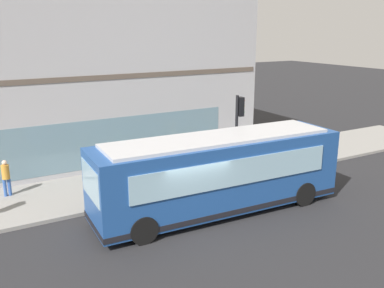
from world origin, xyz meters
TOP-DOWN VIEW (x-y plane):
  - ground at (0.00, 0.00)m, footprint 120.00×120.00m
  - sidewalk_curb at (4.77, 0.00)m, footprint 4.33×40.00m
  - building_corner at (10.82, 0.00)m, footprint 7.84×16.59m
  - city_bus_nearside at (0.45, -1.60)m, footprint 2.95×10.14m
  - traffic_light_near_corner at (3.20, -4.52)m, footprint 0.32×0.49m
  - fire_hydrant at (6.25, -4.84)m, footprint 0.35×0.35m
  - pedestrian_near_building_entrance at (5.06, -3.94)m, footprint 0.32×0.32m
  - pedestrian_walking_along_curb at (5.86, 5.53)m, footprint 0.32×0.32m
  - pedestrian_by_light_pole at (5.22, -0.47)m, footprint 0.32×0.32m
  - pedestrian_near_hydrant at (6.05, -7.25)m, footprint 0.32×0.32m
  - newspaper_vending_box at (4.44, -6.32)m, footprint 0.44×0.42m

SIDE VIEW (x-z plane):
  - ground at x=0.00m, z-range 0.00..0.00m
  - sidewalk_curb at x=4.77m, z-range 0.00..0.15m
  - fire_hydrant at x=6.25m, z-range 0.14..0.88m
  - newspaper_vending_box at x=4.44m, z-range 0.15..1.05m
  - pedestrian_near_hydrant at x=6.05m, z-range 0.26..1.83m
  - pedestrian_walking_along_curb at x=5.86m, z-range 0.26..1.85m
  - pedestrian_by_light_pole at x=5.22m, z-range 0.27..1.93m
  - pedestrian_near_building_entrance at x=5.06m, z-range 0.30..2.12m
  - city_bus_nearside at x=0.45m, z-range 0.02..3.09m
  - traffic_light_near_corner at x=3.20m, z-range 0.92..4.83m
  - building_corner at x=10.82m, z-range -0.01..8.71m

